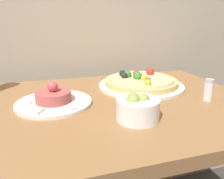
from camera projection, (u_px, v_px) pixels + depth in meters
dining_table at (105, 140)px, 0.75m from camera, size 1.01×0.67×0.79m
pizza_plate at (141, 82)px, 0.86m from camera, size 0.33×0.33×0.06m
tartare_plate at (54, 100)px, 0.68m from camera, size 0.24×0.24×0.07m
small_bowl at (137, 108)px, 0.58m from camera, size 0.11×0.11×0.07m
salt_shaker at (208, 90)px, 0.71m from camera, size 0.03×0.03×0.07m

